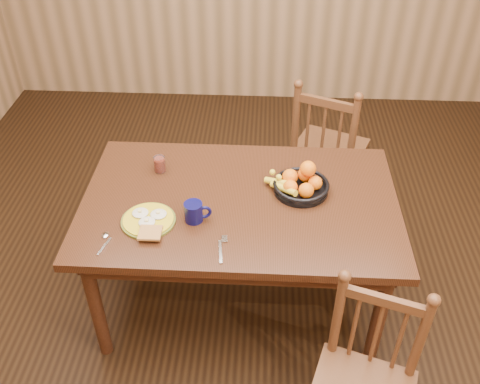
{
  "coord_description": "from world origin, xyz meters",
  "views": [
    {
      "loc": [
        0.11,
        -2.09,
        2.46
      ],
      "look_at": [
        0.0,
        0.0,
        0.8
      ],
      "focal_mm": 40.0,
      "sensor_mm": 36.0,
      "label": 1
    }
  ],
  "objects_px": {
    "dining_table": "(240,212)",
    "fruit_bowl": "(300,184)",
    "chair_far": "(327,150)",
    "breakfast_plate": "(149,220)",
    "coffee_mug": "(194,212)"
  },
  "relations": [
    {
      "from": "coffee_mug",
      "to": "dining_table",
      "type": "bearing_deg",
      "value": 38.24
    },
    {
      "from": "dining_table",
      "to": "chair_far",
      "type": "relative_size",
      "value": 1.62
    },
    {
      "from": "coffee_mug",
      "to": "fruit_bowl",
      "type": "bearing_deg",
      "value": 26.25
    },
    {
      "from": "dining_table",
      "to": "fruit_bowl",
      "type": "distance_m",
      "value": 0.34
    },
    {
      "from": "coffee_mug",
      "to": "breakfast_plate",
      "type": "bearing_deg",
      "value": -172.18
    },
    {
      "from": "dining_table",
      "to": "fruit_bowl",
      "type": "relative_size",
      "value": 4.94
    },
    {
      "from": "breakfast_plate",
      "to": "fruit_bowl",
      "type": "height_order",
      "value": "fruit_bowl"
    },
    {
      "from": "dining_table",
      "to": "fruit_bowl",
      "type": "bearing_deg",
      "value": 16.2
    },
    {
      "from": "dining_table",
      "to": "coffee_mug",
      "type": "distance_m",
      "value": 0.3
    },
    {
      "from": "chair_far",
      "to": "breakfast_plate",
      "type": "height_order",
      "value": "chair_far"
    },
    {
      "from": "dining_table",
      "to": "breakfast_plate",
      "type": "xyz_separation_m",
      "value": [
        -0.43,
        -0.2,
        0.1
      ]
    },
    {
      "from": "dining_table",
      "to": "coffee_mug",
      "type": "xyz_separation_m",
      "value": [
        -0.21,
        -0.17,
        0.14
      ]
    },
    {
      "from": "dining_table",
      "to": "coffee_mug",
      "type": "bearing_deg",
      "value": -141.76
    },
    {
      "from": "chair_far",
      "to": "fruit_bowl",
      "type": "relative_size",
      "value": 3.06
    },
    {
      "from": "coffee_mug",
      "to": "chair_far",
      "type": "bearing_deg",
      "value": 54.63
    }
  ]
}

